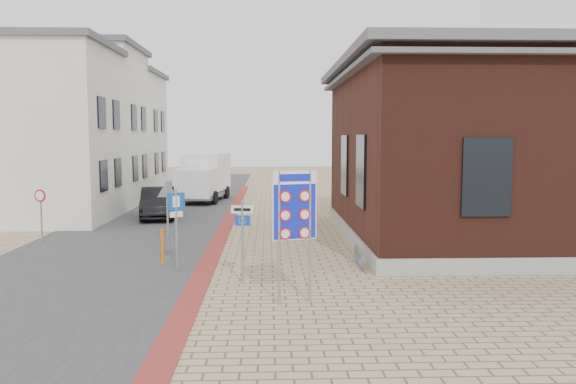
{
  "coord_description": "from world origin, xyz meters",
  "views": [
    {
      "loc": [
        -0.11,
        -14.47,
        3.93
      ],
      "look_at": [
        0.51,
        3.09,
        2.2
      ],
      "focal_mm": 35.0,
      "sensor_mm": 36.0,
      "label": 1
    }
  ],
  "objects_px": {
    "parking_sign": "(176,216)",
    "bollard": "(163,246)",
    "sedan": "(158,203)",
    "border_sign": "(295,208)",
    "essen_sign": "(243,229)",
    "box_truck": "(204,177)"
  },
  "relations": [
    {
      "from": "bollard",
      "to": "essen_sign",
      "type": "bearing_deg",
      "value": -43.89
    },
    {
      "from": "sedan",
      "to": "parking_sign",
      "type": "xyz_separation_m",
      "value": [
        2.66,
        -10.84,
        0.86
      ]
    },
    {
      "from": "border_sign",
      "to": "parking_sign",
      "type": "distance_m",
      "value": 4.87
    },
    {
      "from": "parking_sign",
      "to": "bollard",
      "type": "distance_m",
      "value": 1.44
    },
    {
      "from": "box_truck",
      "to": "parking_sign",
      "type": "height_order",
      "value": "box_truck"
    },
    {
      "from": "sedan",
      "to": "border_sign",
      "type": "distance_m",
      "value": 15.61
    },
    {
      "from": "sedan",
      "to": "border_sign",
      "type": "height_order",
      "value": "border_sign"
    },
    {
      "from": "sedan",
      "to": "bollard",
      "type": "distance_m",
      "value": 10.26
    },
    {
      "from": "box_truck",
      "to": "bollard",
      "type": "height_order",
      "value": "box_truck"
    },
    {
      "from": "box_truck",
      "to": "parking_sign",
      "type": "relative_size",
      "value": 2.45
    },
    {
      "from": "border_sign",
      "to": "essen_sign",
      "type": "relative_size",
      "value": 1.4
    },
    {
      "from": "border_sign",
      "to": "parking_sign",
      "type": "relative_size",
      "value": 1.33
    },
    {
      "from": "essen_sign",
      "to": "parking_sign",
      "type": "height_order",
      "value": "parking_sign"
    },
    {
      "from": "border_sign",
      "to": "box_truck",
      "type": "bearing_deg",
      "value": 86.06
    },
    {
      "from": "sedan",
      "to": "border_sign",
      "type": "xyz_separation_m",
      "value": [
        5.98,
        -14.34,
        1.54
      ]
    },
    {
      "from": "border_sign",
      "to": "bollard",
      "type": "bearing_deg",
      "value": 116.27
    },
    {
      "from": "box_truck",
      "to": "essen_sign",
      "type": "relative_size",
      "value": 2.57
    },
    {
      "from": "border_sign",
      "to": "parking_sign",
      "type": "height_order",
      "value": "border_sign"
    },
    {
      "from": "sedan",
      "to": "bollard",
      "type": "xyz_separation_m",
      "value": [
        2.08,
        -10.04,
        -0.19
      ]
    },
    {
      "from": "sedan",
      "to": "border_sign",
      "type": "relative_size",
      "value": 1.43
    },
    {
      "from": "parking_sign",
      "to": "box_truck",
      "type": "bearing_deg",
      "value": 71.5
    },
    {
      "from": "box_truck",
      "to": "bollard",
      "type": "bearing_deg",
      "value": -79.81
    }
  ]
}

